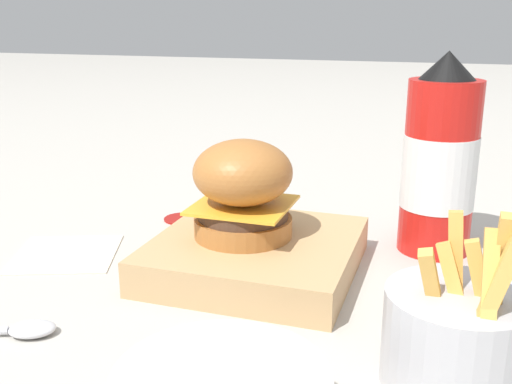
{
  "coord_description": "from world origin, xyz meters",
  "views": [
    {
      "loc": [
        -0.22,
        0.58,
        0.26
      ],
      "look_at": [
        -0.03,
        0.03,
        0.09
      ],
      "focal_mm": 42.0,
      "sensor_mm": 36.0,
      "label": 1
    }
  ],
  "objects": [
    {
      "name": "ground_plane",
      "position": [
        0.0,
        0.0,
        0.0
      ],
      "size": [
        6.0,
        6.0,
        0.0
      ],
      "primitive_type": "plane",
      "color": "#B7B2A8"
    },
    {
      "name": "serving_board",
      "position": [
        -0.03,
        0.03,
        0.02
      ],
      "size": [
        0.2,
        0.21,
        0.04
      ],
      "color": "tan",
      "rests_on": "ground_plane"
    },
    {
      "name": "burger",
      "position": [
        -0.02,
        0.03,
        0.09
      ],
      "size": [
        0.1,
        0.1,
        0.1
      ],
      "color": "#AD6B33",
      "rests_on": "serving_board"
    },
    {
      "name": "ketchup_bottle",
      "position": [
        -0.21,
        -0.09,
        0.1
      ],
      "size": [
        0.08,
        0.08,
        0.22
      ],
      "color": "red",
      "rests_on": "ground_plane"
    },
    {
      "name": "fries_basket",
      "position": [
        -0.23,
        0.18,
        0.04
      ],
      "size": [
        0.11,
        0.11,
        0.14
      ],
      "color": "#B7B7BC",
      "rests_on": "ground_plane"
    },
    {
      "name": "ketchup_puddle",
      "position": [
        0.11,
        -0.1,
        0.0
      ],
      "size": [
        0.05,
        0.05,
        0.0
      ],
      "color": "#9E140F",
      "rests_on": "ground_plane"
    },
    {
      "name": "parchment_square",
      "position": [
        0.18,
        0.06,
        0.0
      ],
      "size": [
        0.14,
        0.14,
        0.0
      ],
      "color": "beige",
      "rests_on": "ground_plane"
    }
  ]
}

